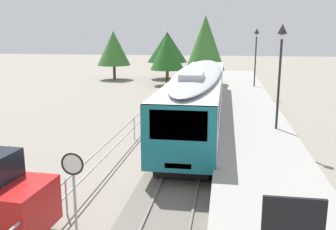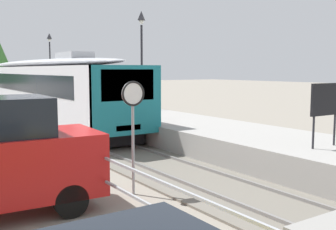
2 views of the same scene
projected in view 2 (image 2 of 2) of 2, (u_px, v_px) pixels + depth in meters
name	position (u px, v px, depth m)	size (l,w,h in m)	color
track_rails	(60.00, 128.00, 21.02)	(3.20, 60.00, 0.14)	#6B665B
commuter_train	(43.00, 86.00, 23.16)	(2.82, 21.01, 3.74)	silver
station_platform	(117.00, 116.00, 22.76)	(3.90, 60.00, 0.90)	#999691
platform_lamp_mid_platform	(142.00, 41.00, 22.10)	(0.34, 0.34, 5.35)	#232328
platform_lamp_far_end	(50.00, 52.00, 35.45)	(0.34, 0.34, 5.35)	#232328
platform_notice_board	(325.00, 102.00, 11.27)	(1.20, 0.08, 1.80)	#232328
speed_limit_sign	(133.00, 109.00, 9.76)	(0.61, 0.10, 2.81)	#9EA0A5
carpark_fence	(63.00, 151.00, 10.83)	(0.06, 36.06, 1.25)	#9EA0A5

